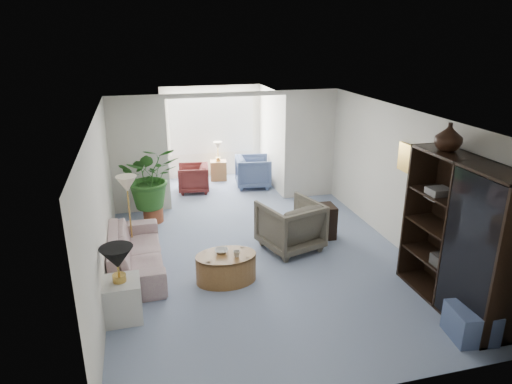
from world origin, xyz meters
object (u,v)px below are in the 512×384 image
object	(u,v)px
floor_lamp	(127,184)
side_table_dark	(320,222)
framed_picture	(410,159)
sofa	(136,252)
ottoman	(471,323)
table_lamp	(117,258)
sunroom_chair_blue	(253,172)
sunroom_table	(218,170)
entertainment_cabinet	(459,237)
plant_pot	(153,214)
coffee_table	(226,268)
sunroom_chair_maroon	(193,178)
wingback_chair	(290,225)
end_table	(122,300)
coffee_bowl	(221,251)
cabinet_urn	(449,137)
coffee_cup	(237,254)

from	to	relation	value
floor_lamp	side_table_dark	size ratio (longest dim) A/B	0.57
framed_picture	sofa	world-z (taller)	framed_picture
floor_lamp	ottoman	size ratio (longest dim) A/B	0.69
table_lamp	floor_lamp	bearing A→B (deg)	86.10
framed_picture	floor_lamp	size ratio (longest dim) A/B	1.39
sunroom_chair_blue	sunroom_table	world-z (taller)	sunroom_chair_blue
table_lamp	ottoman	world-z (taller)	table_lamp
entertainment_cabinet	plant_pot	distance (m)	5.81
coffee_table	side_table_dark	xyz separation A→B (m)	(2.03, 1.13, 0.09)
sofa	sunroom_chair_maroon	xyz separation A→B (m)	(1.40, 3.63, 0.02)
wingback_chair	ottoman	xyz separation A→B (m)	(1.42, -3.00, -0.24)
end_table	ottoman	xyz separation A→B (m)	(4.31, -1.55, -0.07)
plant_pot	sunroom_chair_maroon	bearing A→B (deg)	57.97
sofa	sunroom_chair_blue	distance (m)	4.65
wingback_chair	coffee_table	bearing A→B (deg)	14.80
coffee_table	sunroom_chair_blue	world-z (taller)	sunroom_chair_blue
coffee_bowl	plant_pot	bearing A→B (deg)	109.94
coffee_bowl	ottoman	size ratio (longest dim) A/B	0.40
sofa	cabinet_urn	distance (m)	5.06
cabinet_urn	wingback_chair	bearing A→B (deg)	131.95
table_lamp	end_table	bearing A→B (deg)	0.00
sunroom_chair_maroon	sunroom_table	distance (m)	1.06
coffee_table	sunroom_chair_maroon	size ratio (longest dim) A/B	1.29
sunroom_chair_blue	sunroom_table	bearing A→B (deg)	52.72
framed_picture	sunroom_chair_blue	xyz separation A→B (m)	(-1.63, 4.14, -1.31)
sunroom_table	cabinet_urn	bearing A→B (deg)	-70.50
ottoman	entertainment_cabinet	bearing A→B (deg)	73.72
cabinet_urn	sunroom_table	bearing A→B (deg)	109.50
sofa	floor_lamp	world-z (taller)	floor_lamp
side_table_dark	sunroom_chair_blue	xyz separation A→B (m)	(-0.48, 3.23, 0.07)
framed_picture	entertainment_cabinet	xyz separation A→B (m)	(-0.23, -1.69, -0.62)
coffee_cup	entertainment_cabinet	distance (m)	3.17
coffee_table	plant_pot	size ratio (longest dim) A/B	2.37
sofa	cabinet_urn	world-z (taller)	cabinet_urn
wingback_chair	cabinet_urn	distance (m)	3.08
floor_lamp	cabinet_urn	world-z (taller)	cabinet_urn
framed_picture	floor_lamp	distance (m)	4.78
coffee_bowl	coffee_cup	world-z (taller)	coffee_cup
sofa	ottoman	world-z (taller)	sofa
coffee_cup	side_table_dark	xyz separation A→B (m)	(1.88, 1.23, -0.18)
floor_lamp	sunroom_chair_blue	world-z (taller)	floor_lamp
framed_picture	cabinet_urn	world-z (taller)	cabinet_urn
coffee_cup	cabinet_urn	bearing A→B (deg)	-17.27
wingback_chair	sunroom_chair_maroon	bearing A→B (deg)	-87.25
coffee_cup	sunroom_chair_maroon	size ratio (longest dim) A/B	0.14
entertainment_cabinet	sunroom_table	bearing A→B (deg)	108.12
coffee_table	coffee_cup	xyz separation A→B (m)	(0.15, -0.10, 0.27)
side_table_dark	ottoman	size ratio (longest dim) A/B	1.21
coffee_cup	plant_pot	size ratio (longest dim) A/B	0.26
ottoman	coffee_bowl	bearing A→B (deg)	140.97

